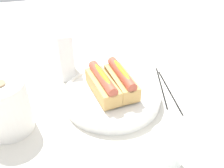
% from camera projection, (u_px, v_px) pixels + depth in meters
% --- Properties ---
extents(ground_plane, '(2.40, 2.40, 0.00)m').
position_uv_depth(ground_plane, '(110.00, 108.00, 0.64)').
color(ground_plane, silver).
extents(serving_bowl, '(0.27, 0.27, 0.04)m').
position_uv_depth(serving_bowl, '(112.00, 95.00, 0.66)').
color(serving_bowl, white).
rests_on(serving_bowl, ground_plane).
extents(hotdog_front, '(0.15, 0.06, 0.06)m').
position_uv_depth(hotdog_front, '(121.00, 79.00, 0.64)').
color(hotdog_front, tan).
rests_on(hotdog_front, serving_bowl).
extents(hotdog_back, '(0.15, 0.06, 0.06)m').
position_uv_depth(hotdog_back, '(103.00, 84.00, 0.62)').
color(hotdog_back, tan).
rests_on(hotdog_back, serving_bowl).
extents(water_glass, '(0.07, 0.07, 0.09)m').
position_uv_depth(water_glass, '(166.00, 153.00, 0.47)').
color(water_glass, white).
rests_on(water_glass, ground_plane).
extents(paper_towel_roll, '(0.11, 0.11, 0.13)m').
position_uv_depth(paper_towel_roll, '(6.00, 108.00, 0.54)').
color(paper_towel_roll, white).
rests_on(paper_towel_roll, ground_plane).
extents(napkin_box, '(0.11, 0.05, 0.15)m').
position_uv_depth(napkin_box, '(65.00, 53.00, 0.75)').
color(napkin_box, white).
rests_on(napkin_box, ground_plane).
extents(chopstick_near, '(0.21, 0.08, 0.01)m').
position_uv_depth(chopstick_near, '(161.00, 86.00, 0.73)').
color(chopstick_near, black).
rests_on(chopstick_near, ground_plane).
extents(chopstick_far, '(0.22, 0.05, 0.01)m').
position_uv_depth(chopstick_far, '(170.00, 91.00, 0.71)').
color(chopstick_far, black).
rests_on(chopstick_far, ground_plane).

